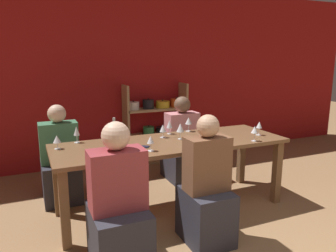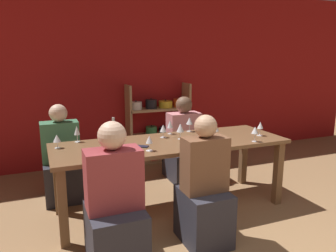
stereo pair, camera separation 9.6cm
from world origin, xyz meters
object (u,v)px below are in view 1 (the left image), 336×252
at_px(wine_bottle_green, 115,136).
at_px(wine_glass_empty_c, 57,139).
at_px(shelf_unit, 157,130).
at_px(person_far_a, 182,149).
at_px(cell_phone, 142,147).
at_px(person_near_a, 118,215).
at_px(wine_glass_white_a, 255,130).
at_px(wine_glass_red_d, 203,122).
at_px(wine_glass_red_a, 189,121).
at_px(wine_glass_empty_b, 77,131).
at_px(person_far_b, 61,166).
at_px(wine_glass_white_b, 215,128).
at_px(wine_glass_red_b, 163,129).
at_px(wine_glass_red_e, 151,140).
at_px(dining_table, 172,150).
at_px(wine_glass_red_f, 180,128).
at_px(wine_glass_empty_a, 259,125).
at_px(person_near_b, 206,196).
at_px(wine_glass_red_c, 169,124).

xyz_separation_m(wine_bottle_green, wine_glass_empty_c, (-0.53, 0.18, -0.02)).
xyz_separation_m(shelf_unit, person_far_a, (0.02, -0.89, -0.09)).
distance_m(shelf_unit, person_far_a, 0.89).
height_order(wine_glass_empty_c, person_far_a, person_far_a).
relative_size(shelf_unit, cell_phone, 7.62).
bearing_deg(wine_bottle_green, person_near_a, -103.33).
bearing_deg(wine_glass_white_a, wine_glass_red_d, 110.41).
distance_m(shelf_unit, wine_glass_red_a, 1.37).
bearing_deg(wine_glass_empty_b, person_far_b, 112.83).
distance_m(wine_bottle_green, wine_glass_white_b, 1.11).
bearing_deg(wine_glass_white_a, wine_glass_white_b, 142.76).
relative_size(wine_glass_red_a, wine_glass_red_b, 1.17).
xyz_separation_m(wine_bottle_green, wine_glass_red_e, (0.29, -0.25, -0.01)).
distance_m(wine_glass_white_b, wine_glass_empty_c, 1.66).
xyz_separation_m(dining_table, cell_phone, (-0.37, -0.08, 0.10)).
height_order(wine_glass_red_d, wine_glass_red_f, wine_glass_red_f).
height_order(shelf_unit, wine_glass_red_b, shelf_unit).
distance_m(wine_glass_red_a, person_near_a, 1.69).
height_order(dining_table, wine_bottle_green, wine_bottle_green).
xyz_separation_m(wine_glass_empty_c, person_near_a, (0.35, -0.93, -0.44)).
bearing_deg(wine_glass_empty_a, person_near_b, -150.32).
bearing_deg(person_near_a, person_far_b, 101.24).
bearing_deg(shelf_unit, wine_bottle_green, -123.57).
bearing_deg(wine_glass_red_a, wine_glass_red_f, -130.17).
bearing_deg(wine_glass_red_f, cell_phone, -164.84).
bearing_deg(wine_glass_empty_c, wine_glass_empty_b, 38.84).
bearing_deg(wine_glass_red_e, wine_glass_red_a, 40.08).
height_order(wine_glass_red_e, cell_phone, wine_glass_red_e).
height_order(wine_glass_empty_a, person_far_a, person_far_a).
bearing_deg(wine_glass_red_b, wine_glass_white_b, -28.88).
xyz_separation_m(wine_glass_red_b, wine_glass_red_d, (0.59, 0.13, 0.01)).
height_order(person_near_a, person_near_b, person_near_a).
relative_size(wine_glass_red_b, wine_glass_empty_c, 1.07).
bearing_deg(wine_glass_red_c, wine_bottle_green, -156.22).
distance_m(dining_table, wine_glass_red_c, 0.40).
bearing_deg(wine_glass_empty_c, wine_bottle_green, -18.77).
bearing_deg(wine_glass_red_a, cell_phone, -149.86).
relative_size(wine_glass_red_b, wine_glass_red_c, 0.90).
bearing_deg(person_far_a, person_near_a, 49.60).
height_order(wine_glass_white_a, wine_glass_white_b, wine_glass_white_a).
distance_m(dining_table, wine_glass_white_b, 0.54).
relative_size(wine_bottle_green, cell_phone, 1.89).
relative_size(wine_glass_white_a, wine_glass_red_f, 0.92).
bearing_deg(person_far_b, shelf_unit, -149.06).
distance_m(wine_glass_red_f, wine_glass_empty_c, 1.29).
bearing_deg(person_far_a, wine_glass_red_b, 48.12).
height_order(dining_table, wine_glass_white_b, wine_glass_white_b).
relative_size(wine_glass_white_b, wine_glass_empty_b, 0.92).
xyz_separation_m(wine_glass_red_e, cell_phone, (-0.04, 0.17, -0.10)).
height_order(wine_glass_red_b, cell_phone, wine_glass_red_b).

